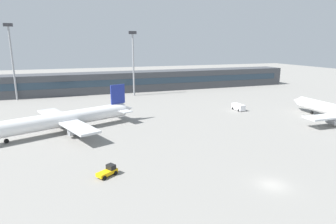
{
  "coord_description": "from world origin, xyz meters",
  "views": [
    {
      "loc": [
        -28.98,
        -32.74,
        21.49
      ],
      "look_at": [
        -3.2,
        40.0,
        3.0
      ],
      "focal_mm": 30.35,
      "sensor_mm": 36.0,
      "label": 1
    }
  ],
  "objects_px": {
    "airplane_mid": "(60,120)",
    "floodlight_tower_west": "(12,57)",
    "floodlight_tower_east": "(133,59)",
    "service_van_white": "(238,107)",
    "baggage_tug_yellow": "(108,171)"
  },
  "relations": [
    {
      "from": "baggage_tug_yellow",
      "to": "floodlight_tower_east",
      "type": "bearing_deg",
      "value": 73.85
    },
    {
      "from": "floodlight_tower_east",
      "to": "baggage_tug_yellow",
      "type": "bearing_deg",
      "value": -106.15
    },
    {
      "from": "floodlight_tower_west",
      "to": "floodlight_tower_east",
      "type": "relative_size",
      "value": 1.09
    },
    {
      "from": "airplane_mid",
      "to": "floodlight_tower_east",
      "type": "distance_m",
      "value": 55.4
    },
    {
      "from": "service_van_white",
      "to": "airplane_mid",
      "type": "bearing_deg",
      "value": -173.48
    },
    {
      "from": "baggage_tug_yellow",
      "to": "floodlight_tower_east",
      "type": "relative_size",
      "value": 0.14
    },
    {
      "from": "airplane_mid",
      "to": "floodlight_tower_west",
      "type": "xyz_separation_m",
      "value": [
        -16.87,
        51.1,
        13.41
      ]
    },
    {
      "from": "baggage_tug_yellow",
      "to": "floodlight_tower_east",
      "type": "height_order",
      "value": "floodlight_tower_east"
    },
    {
      "from": "service_van_white",
      "to": "floodlight_tower_west",
      "type": "height_order",
      "value": "floodlight_tower_west"
    },
    {
      "from": "baggage_tug_yellow",
      "to": "floodlight_tower_east",
      "type": "distance_m",
      "value": 78.05
    },
    {
      "from": "airplane_mid",
      "to": "floodlight_tower_west",
      "type": "relative_size",
      "value": 1.41
    },
    {
      "from": "service_van_white",
      "to": "floodlight_tower_east",
      "type": "relative_size",
      "value": 0.2
    },
    {
      "from": "floodlight_tower_east",
      "to": "service_van_white",
      "type": "bearing_deg",
      "value": -55.98
    },
    {
      "from": "airplane_mid",
      "to": "service_van_white",
      "type": "distance_m",
      "value": 55.94
    },
    {
      "from": "baggage_tug_yellow",
      "to": "service_van_white",
      "type": "distance_m",
      "value": 58.91
    }
  ]
}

